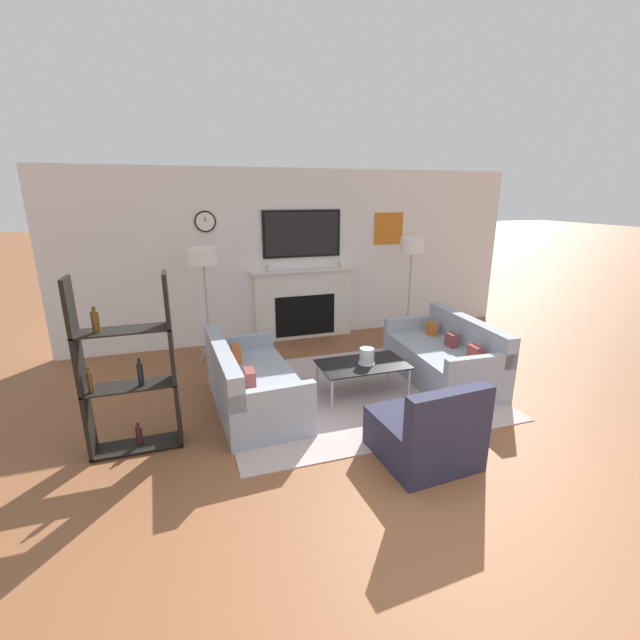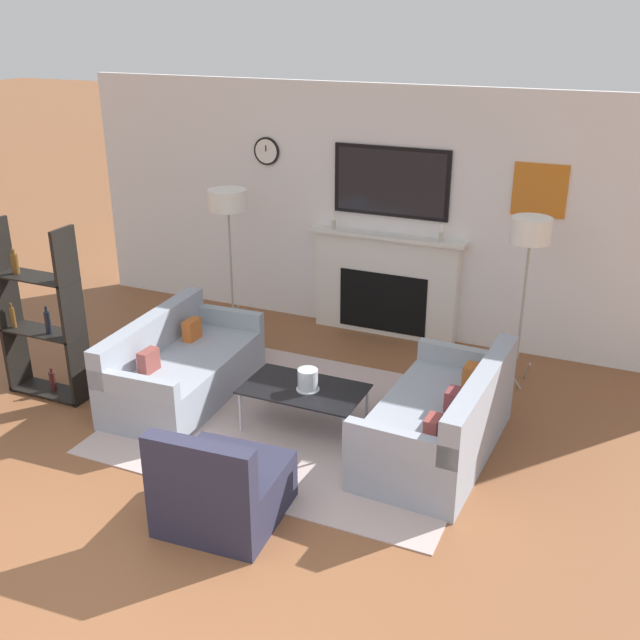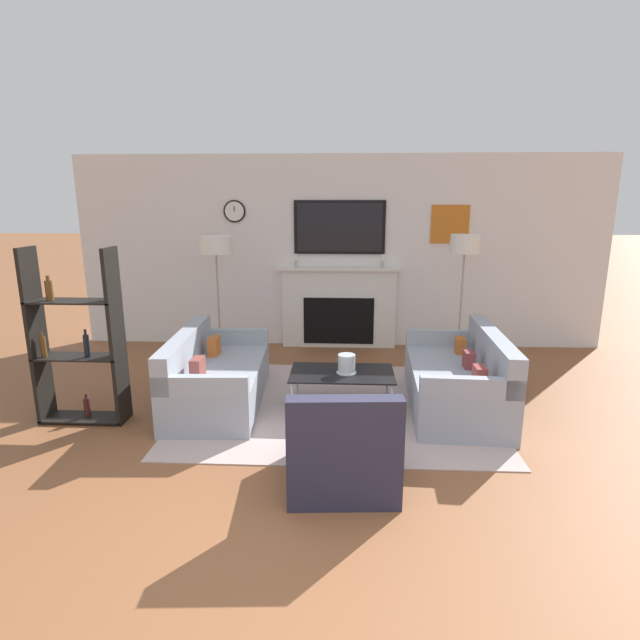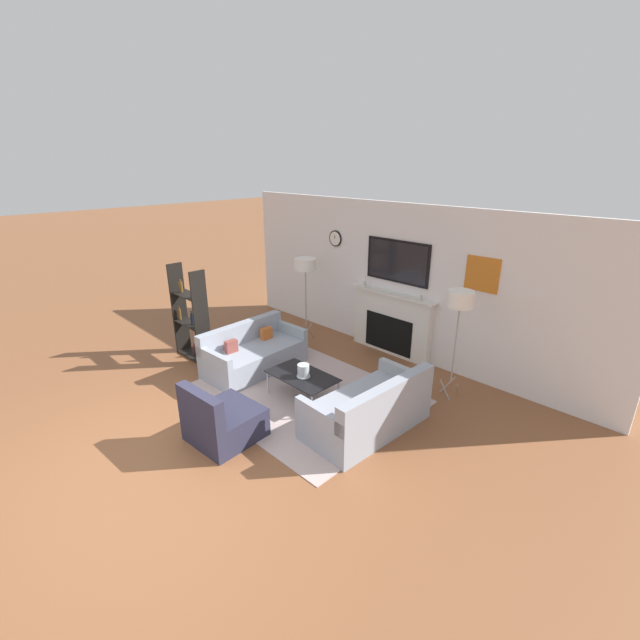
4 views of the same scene
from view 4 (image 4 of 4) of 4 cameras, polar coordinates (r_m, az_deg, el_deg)
name	(u,v)px [view 4 (image 4 of 4)]	position (r m, az deg, el deg)	size (l,w,h in m)	color
ground_plane	(147,472)	(5.56, -22.02, -18.33)	(60.00, 60.00, 0.00)	brown
fireplace_wall	(397,288)	(7.75, 10.19, 4.24)	(7.49, 0.28, 2.70)	silver
area_rug	(304,394)	(6.62, -2.17, -9.87)	(3.11, 2.51, 0.01)	#B9A19D
couch_left	(253,354)	(7.36, -8.89, -4.50)	(0.93, 1.75, 0.76)	#939AA8
couch_right	(369,410)	(5.75, 6.49, -11.88)	(0.95, 1.74, 0.80)	#939AA8
armchair	(222,421)	(5.69, -12.93, -13.05)	(0.84, 0.86, 0.81)	#2B2A3F
coffee_table	(302,377)	(6.35, -2.40, -7.54)	(1.04, 0.62, 0.39)	black
hurricane_candle	(303,371)	(6.26, -2.23, -6.84)	(0.20, 0.20, 0.19)	silver
floor_lamp_left	(305,265)	(8.14, -1.96, 7.29)	(0.42, 0.42, 1.63)	#9E998E
floor_lamp_right	(461,301)	(6.29, 18.23, 2.42)	(0.36, 0.36, 1.67)	#9E998E
shelf_unit	(190,316)	(7.87, -16.94, 0.51)	(0.81, 0.28, 1.67)	black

